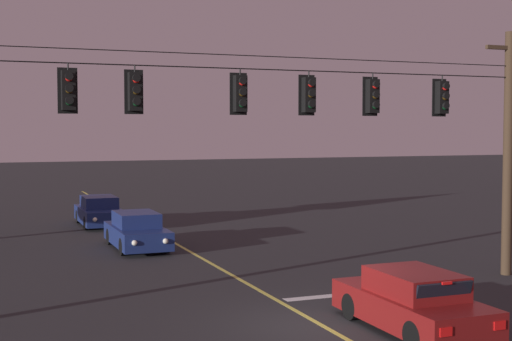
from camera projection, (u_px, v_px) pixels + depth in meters
The scene contains 13 objects.
ground_plane at pixel (323, 326), 16.80m from camera, with size 180.00×180.00×0.00m, color #28282B.
lane_centre_stripe at pixel (204, 259), 25.39m from camera, with size 0.14×60.00×0.01m, color #D1C64C.
stop_bar_paint at pixel (341, 295), 19.95m from camera, with size 3.40×0.36×0.01m, color silver.
signal_span_assembly at pixel (270, 152), 19.59m from camera, with size 17.88×0.32×7.56m.
traffic_light_leftmost at pixel (68, 90), 17.55m from camera, with size 0.48×0.41×1.22m.
traffic_light_left_inner at pixel (135, 91), 18.15m from camera, with size 0.48×0.41×1.22m.
traffic_light_centre at pixel (240, 93), 19.17m from camera, with size 0.48×0.41×1.22m.
traffic_light_right_inner at pixel (309, 95), 19.91m from camera, with size 0.48×0.41×1.22m.
traffic_light_rightmost at pixel (373, 96), 20.64m from camera, with size 0.48×0.41×1.22m.
traffic_light_far_right at pixel (442, 97), 21.50m from camera, with size 0.48×0.41×1.22m.
car_waiting_near_lane at pixel (412, 303), 16.33m from camera, with size 1.80×4.33×1.39m.
car_oncoming_lead at pixel (137, 232), 27.69m from camera, with size 1.80×4.42×1.39m.
car_oncoming_trailing at pixel (99, 212), 34.26m from camera, with size 1.80×4.42×1.39m.
Camera 1 is at (-7.50, -14.86, 4.55)m, focal length 50.91 mm.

